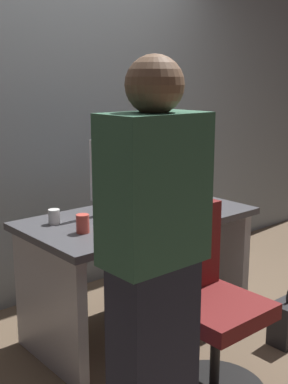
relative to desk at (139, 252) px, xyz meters
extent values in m
plane|color=brown|center=(0.00, 0.00, -0.51)|extent=(9.00, 9.00, 0.00)
cube|color=gray|center=(0.00, 0.86, 0.99)|extent=(6.40, 0.10, 3.00)
cube|color=#4C4C51|center=(0.00, 0.00, 0.22)|extent=(1.39, 0.75, 0.04)
cube|color=#B2B2B7|center=(-0.63, 0.00, -0.16)|extent=(0.06, 0.67, 0.71)
cube|color=#B2B2B7|center=(0.63, 0.00, -0.16)|extent=(0.06, 0.67, 0.71)
cylinder|color=black|center=(-0.14, -0.76, -0.29)|extent=(0.05, 0.05, 0.39)
cube|color=maroon|center=(-0.14, -0.76, -0.05)|extent=(0.44, 0.44, 0.08)
cube|color=maroon|center=(-0.14, -0.57, 0.21)|extent=(0.40, 0.06, 0.44)
cube|color=#262838|center=(-0.63, -0.85, -0.09)|extent=(0.34, 0.20, 0.85)
cube|color=#38664C|center=(-0.63, -0.85, 0.63)|extent=(0.40, 0.24, 0.58)
sphere|color=brown|center=(-0.63, -0.85, 1.02)|extent=(0.22, 0.22, 0.22)
cube|color=silver|center=(0.04, 0.16, 0.24)|extent=(0.20, 0.14, 0.02)
cube|color=silver|center=(0.04, 0.16, 0.29)|extent=(0.04, 0.03, 0.08)
cube|color=silver|center=(0.04, 0.16, 0.51)|extent=(0.54, 0.04, 0.36)
cube|color=black|center=(0.04, 0.14, 0.51)|extent=(0.50, 0.01, 0.32)
cube|color=white|center=(-0.05, -0.11, 0.25)|extent=(0.44, 0.15, 0.02)
ellipsoid|color=white|center=(0.28, -0.12, 0.25)|extent=(0.06, 0.10, 0.03)
cylinder|color=#D84C3F|center=(-0.45, -0.08, 0.29)|extent=(0.07, 0.07, 0.10)
cylinder|color=white|center=(-0.48, 0.17, 0.28)|extent=(0.06, 0.06, 0.08)
cube|color=black|center=(0.51, 0.16, 0.26)|extent=(0.20, 0.15, 0.04)
cube|color=white|center=(0.50, 0.16, 0.29)|extent=(0.21, 0.17, 0.04)
cube|color=#338C59|center=(0.51, 0.15, 0.33)|extent=(0.19, 0.16, 0.04)
cube|color=red|center=(0.51, 0.14, 0.36)|extent=(0.20, 0.17, 0.02)
cube|color=#3359A5|center=(0.51, 0.15, 0.39)|extent=(0.20, 0.13, 0.03)
cube|color=black|center=(0.44, -0.13, 0.24)|extent=(0.11, 0.16, 0.01)
camera|label=1|loc=(-1.87, -2.23, 1.04)|focal=46.82mm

